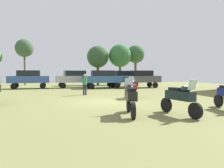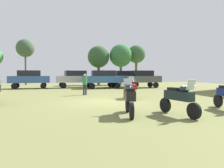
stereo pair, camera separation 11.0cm
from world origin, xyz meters
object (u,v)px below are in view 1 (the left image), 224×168
Objects in this scene: car_6 at (103,78)px; tree_1 at (136,55)px; car_2 at (123,77)px; tree_6 at (24,48)px; car_4 at (75,78)px; tree_4 at (120,56)px; tree_3 at (98,57)px; car_3 at (29,78)px; person_2 at (85,83)px; motorcycle_4 at (180,98)px; car_1 at (141,78)px; motorcycle_10 at (131,97)px; motorcycle_7 at (133,88)px.

tree_1 is at bearing -45.76° from car_6.
car_2 is 15.10m from tree_6.
tree_4 reaches higher than car_4.
tree_3 is at bearing 178.77° from tree_4.
car_6 is at bearing -103.21° from car_3.
car_6 is 14.05m from tree_6.
tree_1 is at bearing 61.10° from person_2.
car_1 is at bearing -117.94° from motorcycle_4.
tree_4 is at bearing 86.58° from motorcycle_10.
tree_3 is at bearing -103.78° from motorcycle_4.
car_3 is 9.02m from tree_6.
car_2 is 1.04× the size of car_3.
motorcycle_7 is 0.49× the size of car_1.
car_2 is 6.52m from tree_3.
tree_3 is (-2.30, 5.38, 2.89)m from car_2.
car_1 is 10.05m from person_2.
tree_1 is at bearing 11.35° from tree_4.
tree_6 reaches higher than car_4.
motorcycle_7 is 0.36× the size of tree_4.
tree_4 is (-2.60, -0.52, -0.27)m from tree_1.
motorcycle_7 is 12.27m from car_4.
tree_1 is at bearing -117.68° from motorcycle_4.
car_6 is (-4.53, 0.06, 0.00)m from car_1.
car_2 is at bearing -66.89° from tree_3.
motorcycle_4 is at bearing -98.84° from tree_4.
car_4 is (5.01, 0.47, 0.00)m from car_3.
motorcycle_10 is at bearing 176.04° from car_4.
tree_3 reaches higher than person_2.
motorcycle_7 is 4.14m from person_2.
car_4 is at bearing 81.04° from car_2.
person_2 is at bearing -121.50° from tree_1.
car_2 and car_6 have the same top height.
motorcycle_10 is at bearing -27.32° from motorcycle_4.
car_1 reaches higher than person_2.
motorcycle_10 is 0.46× the size of car_2.
car_6 is at bearing -117.95° from tree_4.
car_6 is at bearing -43.16° from tree_6.
motorcycle_7 is 0.36× the size of tree_1.
car_1 reaches higher than motorcycle_7.
motorcycle_7 is 0.38× the size of tree_3.
car_2 reaches higher than motorcycle_7.
tree_6 reaches higher than car_1.
car_1 is at bearing -104.08° from tree_1.
car_1 is 4.53m from car_6.
car_3 is at bearing -144.64° from tree_3.
motorcycle_10 is 0.37× the size of tree_3.
car_1 is (4.24, 15.95, 0.45)m from motorcycle_4.
person_2 is at bearing -114.48° from tree_4.
tree_6 is at bearing 127.42° from motorcycle_7.
car_3 is 5.03m from car_4.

